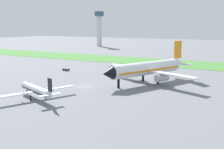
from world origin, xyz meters
The scene contains 6 objects.
ground_plane centered at (0.00, 0.00, 0.00)m, with size 600.00×600.00×0.00m, color slate.
grass_taxiway_strip centered at (0.00, 64.32, 0.04)m, with size 360.00×28.00×0.08m, color #478438.
airplane_foreground_turboprop centered at (-1.58, -17.88, 2.33)m, with size 17.52×20.23×6.36m.
airplane_midfield_jet centered at (14.72, 14.41, 4.64)m, with size 34.73×34.50×12.89m.
baggage_cart_near_gate centered at (-23.47, 20.96, 0.57)m, with size 2.54×1.97×0.90m.
control_tower centered at (-83.44, 141.86, 17.91)m, with size 8.00×8.00×29.73m.
Camera 1 is at (48.69, -68.38, 18.19)m, focal length 45.55 mm.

